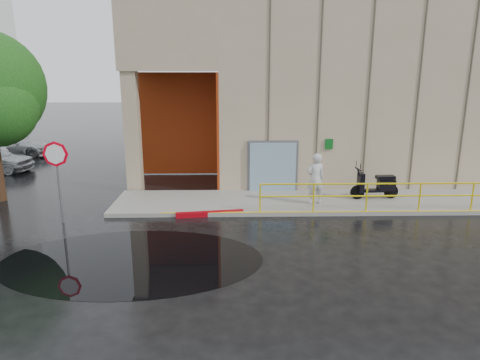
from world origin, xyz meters
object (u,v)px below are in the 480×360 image
(person, at_px, (315,179))
(scooter, at_px, (376,178))
(red_curb, at_px, (210,214))
(car_c, at_px, (14,146))
(stop_sign, at_px, (57,165))

(person, bearing_deg, scooter, -179.61)
(red_curb, relative_size, car_c, 0.55)
(scooter, bearing_deg, person, -169.85)
(scooter, distance_m, red_curb, 6.63)
(red_curb, bearing_deg, stop_sign, -173.17)
(stop_sign, xyz_separation_m, car_c, (-7.38, 11.92, -1.38))
(person, xyz_separation_m, car_c, (-16.24, 10.40, -0.48))
(person, xyz_separation_m, scooter, (2.49, 0.62, -0.12))
(red_curb, xyz_separation_m, car_c, (-12.34, 11.33, 0.55))
(stop_sign, height_order, red_curb, stop_sign)
(person, relative_size, stop_sign, 0.69)
(stop_sign, bearing_deg, red_curb, 30.77)
(person, bearing_deg, stop_sign, -3.94)
(red_curb, bearing_deg, person, 13.33)
(person, bearing_deg, car_c, -46.31)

